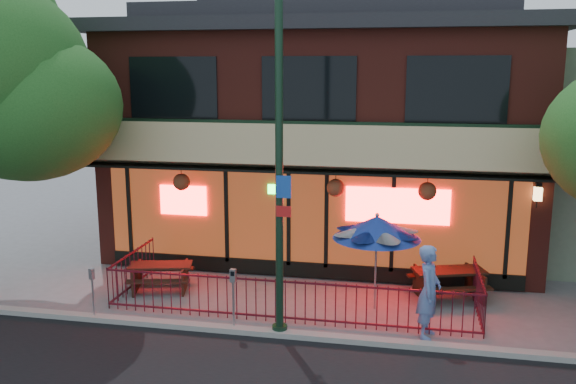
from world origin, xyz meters
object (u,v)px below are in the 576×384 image
(street_light, at_px, (279,188))
(picnic_table_left, at_px, (161,273))
(pedestrian, at_px, (429,292))
(parking_meter_near, at_px, (233,289))
(patio_umbrella, at_px, (377,227))
(parking_meter_far, at_px, (92,285))
(picnic_table_right, at_px, (449,279))

(street_light, distance_m, picnic_table_left, 4.87)
(pedestrian, relative_size, parking_meter_near, 1.44)
(patio_umbrella, bearing_deg, parking_meter_far, -162.84)
(street_light, height_order, parking_meter_far, street_light)
(patio_umbrella, bearing_deg, street_light, -136.23)
(picnic_table_right, relative_size, pedestrian, 1.03)
(parking_meter_far, bearing_deg, picnic_table_right, 20.27)
(street_light, xyz_separation_m, parking_meter_far, (-4.20, -0.08, -2.34))
(picnic_table_left, bearing_deg, street_light, -29.99)
(parking_meter_far, bearing_deg, parking_meter_near, 1.43)
(pedestrian, bearing_deg, picnic_table_left, 88.12)
(street_light, bearing_deg, patio_umbrella, 43.77)
(picnic_table_left, distance_m, patio_umbrella, 5.59)
(parking_meter_far, bearing_deg, street_light, 1.05)
(street_light, relative_size, parking_meter_near, 5.11)
(patio_umbrella, distance_m, parking_meter_far, 6.47)
(patio_umbrella, xyz_separation_m, parking_meter_near, (-2.88, -1.80, -1.03))
(street_light, height_order, picnic_table_right, street_light)
(patio_umbrella, xyz_separation_m, parking_meter_far, (-6.08, -1.88, -1.14))
(picnic_table_right, height_order, pedestrian, pedestrian)
(parking_meter_near, relative_size, parking_meter_far, 1.14)
(picnic_table_left, bearing_deg, picnic_table_right, 6.30)
(picnic_table_left, distance_m, pedestrian, 6.74)
(picnic_table_right, bearing_deg, pedestrian, -103.57)
(picnic_table_left, distance_m, parking_meter_far, 2.24)
(pedestrian, bearing_deg, street_light, 110.56)
(street_light, xyz_separation_m, patio_umbrella, (1.88, 1.80, -1.19))
(picnic_table_left, bearing_deg, parking_meter_near, -38.94)
(parking_meter_far, bearing_deg, picnic_table_left, 71.46)
(picnic_table_left, relative_size, parking_meter_far, 1.50)
(picnic_table_left, xyz_separation_m, picnic_table_right, (7.10, 0.78, 0.04))
(picnic_table_left, height_order, parking_meter_near, parking_meter_near)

